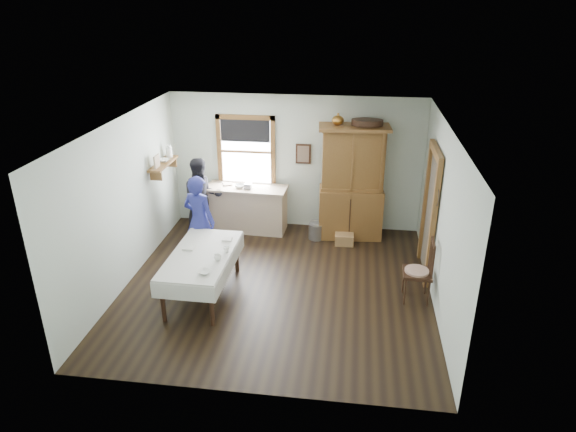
{
  "coord_description": "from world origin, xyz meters",
  "views": [
    {
      "loc": [
        1.15,
        -7.25,
        4.48
      ],
      "look_at": [
        0.14,
        0.3,
        1.15
      ],
      "focal_mm": 32.0,
      "sensor_mm": 36.0,
      "label": 1
    }
  ],
  "objects_px": {
    "dining_table": "(203,274)",
    "pail": "(316,231)",
    "figure_dark": "(202,201)",
    "spindle_chair": "(418,270)",
    "china_hutch": "(352,183)",
    "work_counter": "(247,208)",
    "woman_blue": "(200,224)",
    "wicker_basket": "(344,239)"
  },
  "relations": [
    {
      "from": "work_counter",
      "to": "china_hutch",
      "type": "distance_m",
      "value": 2.18
    },
    {
      "from": "woman_blue",
      "to": "dining_table",
      "type": "bearing_deg",
      "value": 125.87
    },
    {
      "from": "work_counter",
      "to": "wicker_basket",
      "type": "height_order",
      "value": "work_counter"
    },
    {
      "from": "dining_table",
      "to": "pail",
      "type": "xyz_separation_m",
      "value": [
        1.62,
        2.28,
        -0.21
      ]
    },
    {
      "from": "dining_table",
      "to": "wicker_basket",
      "type": "relative_size",
      "value": 5.14
    },
    {
      "from": "spindle_chair",
      "to": "wicker_basket",
      "type": "bearing_deg",
      "value": 125.37
    },
    {
      "from": "spindle_chair",
      "to": "figure_dark",
      "type": "distance_m",
      "value": 4.34
    },
    {
      "from": "wicker_basket",
      "to": "china_hutch",
      "type": "bearing_deg",
      "value": 78.39
    },
    {
      "from": "china_hutch",
      "to": "woman_blue",
      "type": "bearing_deg",
      "value": -154.93
    },
    {
      "from": "china_hutch",
      "to": "figure_dark",
      "type": "distance_m",
      "value": 2.91
    },
    {
      "from": "dining_table",
      "to": "wicker_basket",
      "type": "xyz_separation_m",
      "value": [
        2.19,
        2.09,
        -0.26
      ]
    },
    {
      "from": "dining_table",
      "to": "woman_blue",
      "type": "xyz_separation_m",
      "value": [
        -0.32,
        1.02,
        0.4
      ]
    },
    {
      "from": "woman_blue",
      "to": "figure_dark",
      "type": "bearing_deg",
      "value": -57.84
    },
    {
      "from": "work_counter",
      "to": "wicker_basket",
      "type": "bearing_deg",
      "value": -9.38
    },
    {
      "from": "work_counter",
      "to": "china_hutch",
      "type": "height_order",
      "value": "china_hutch"
    },
    {
      "from": "figure_dark",
      "to": "spindle_chair",
      "type": "bearing_deg",
      "value": -52.4
    },
    {
      "from": "spindle_chair",
      "to": "pail",
      "type": "xyz_separation_m",
      "value": [
        -1.74,
        1.97,
        -0.36
      ]
    },
    {
      "from": "work_counter",
      "to": "spindle_chair",
      "type": "relative_size",
      "value": 1.55
    },
    {
      "from": "pail",
      "to": "wicker_basket",
      "type": "height_order",
      "value": "pail"
    },
    {
      "from": "dining_table",
      "to": "figure_dark",
      "type": "bearing_deg",
      "value": 105.75
    },
    {
      "from": "work_counter",
      "to": "figure_dark",
      "type": "relative_size",
      "value": 1.08
    },
    {
      "from": "work_counter",
      "to": "figure_dark",
      "type": "height_order",
      "value": "figure_dark"
    },
    {
      "from": "dining_table",
      "to": "figure_dark",
      "type": "height_order",
      "value": "figure_dark"
    },
    {
      "from": "dining_table",
      "to": "work_counter",
      "type": "bearing_deg",
      "value": 85.59
    },
    {
      "from": "spindle_chair",
      "to": "pail",
      "type": "height_order",
      "value": "spindle_chair"
    },
    {
      "from": "china_hutch",
      "to": "pail",
      "type": "xyz_separation_m",
      "value": [
        -0.64,
        -0.23,
        -0.96
      ]
    },
    {
      "from": "spindle_chair",
      "to": "china_hutch",
      "type": "bearing_deg",
      "value": 118.42
    },
    {
      "from": "china_hutch",
      "to": "woman_blue",
      "type": "height_order",
      "value": "china_hutch"
    },
    {
      "from": "china_hutch",
      "to": "figure_dark",
      "type": "relative_size",
      "value": 1.5
    },
    {
      "from": "wicker_basket",
      "to": "dining_table",
      "type": "bearing_deg",
      "value": -136.24
    },
    {
      "from": "work_counter",
      "to": "spindle_chair",
      "type": "distance_m",
      "value": 3.87
    },
    {
      "from": "dining_table",
      "to": "pail",
      "type": "height_order",
      "value": "dining_table"
    },
    {
      "from": "pail",
      "to": "woman_blue",
      "type": "distance_m",
      "value": 2.4
    },
    {
      "from": "work_counter",
      "to": "china_hutch",
      "type": "relative_size",
      "value": 0.72
    },
    {
      "from": "dining_table",
      "to": "spindle_chair",
      "type": "distance_m",
      "value": 3.38
    },
    {
      "from": "woman_blue",
      "to": "pail",
      "type": "bearing_deg",
      "value": -128.93
    },
    {
      "from": "work_counter",
      "to": "figure_dark",
      "type": "distance_m",
      "value": 0.94
    },
    {
      "from": "woman_blue",
      "to": "figure_dark",
      "type": "distance_m",
      "value": 1.1
    },
    {
      "from": "dining_table",
      "to": "wicker_basket",
      "type": "height_order",
      "value": "dining_table"
    },
    {
      "from": "spindle_chair",
      "to": "woman_blue",
      "type": "bearing_deg",
      "value": 171.03
    },
    {
      "from": "figure_dark",
      "to": "dining_table",
      "type": "bearing_deg",
      "value": -102.32
    },
    {
      "from": "china_hutch",
      "to": "woman_blue",
      "type": "relative_size",
      "value": 1.46
    }
  ]
}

